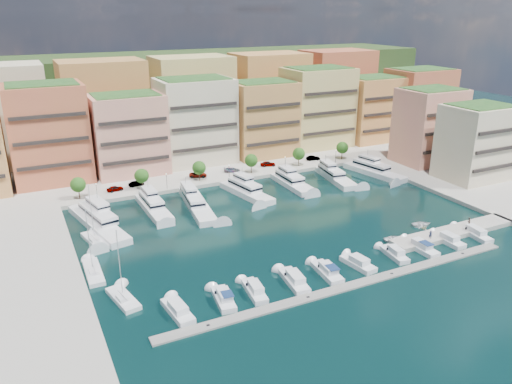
# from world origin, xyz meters

# --- Properties ---
(ground) EXTENTS (400.00, 400.00, 0.00)m
(ground) POSITION_xyz_m (0.00, 0.00, 0.00)
(ground) COLOR black
(ground) RESTS_ON ground
(north_quay) EXTENTS (220.00, 64.00, 2.00)m
(north_quay) POSITION_xyz_m (0.00, 62.00, 0.00)
(north_quay) COLOR #9E998E
(north_quay) RESTS_ON ground
(east_quay) EXTENTS (34.00, 76.00, 2.00)m
(east_quay) POSITION_xyz_m (62.00, -8.00, 0.00)
(east_quay) COLOR #9E998E
(east_quay) RESTS_ON ground
(hillside) EXTENTS (240.00, 40.00, 58.00)m
(hillside) POSITION_xyz_m (0.00, 110.00, 0.00)
(hillside) COLOR #213A17
(hillside) RESTS_ON ground
(south_pontoon) EXTENTS (72.00, 2.20, 0.35)m
(south_pontoon) POSITION_xyz_m (-3.00, -30.00, 0.00)
(south_pontoon) COLOR gray
(south_pontoon) RESTS_ON ground
(finger_pier) EXTENTS (32.00, 5.00, 2.00)m
(finger_pier) POSITION_xyz_m (30.00, -22.00, 0.00)
(finger_pier) COLOR #9E998E
(finger_pier) RESTS_ON ground
(apartment_1) EXTENTS (20.00, 16.50, 26.80)m
(apartment_1) POSITION_xyz_m (-44.00, 51.99, 14.31)
(apartment_1) COLOR #BD563F
(apartment_1) RESTS_ON north_quay
(apartment_2) EXTENTS (20.00, 15.50, 22.80)m
(apartment_2) POSITION_xyz_m (-23.00, 49.99, 12.31)
(apartment_2) COLOR tan
(apartment_2) RESTS_ON north_quay
(apartment_3) EXTENTS (22.00, 16.50, 25.80)m
(apartment_3) POSITION_xyz_m (-2.00, 51.99, 13.81)
(apartment_3) COLOR beige
(apartment_3) RESTS_ON north_quay
(apartment_4) EXTENTS (20.00, 15.50, 23.80)m
(apartment_4) POSITION_xyz_m (20.00, 49.99, 12.81)
(apartment_4) COLOR #BB7E46
(apartment_4) RESTS_ON north_quay
(apartment_5) EXTENTS (22.00, 16.50, 26.80)m
(apartment_5) POSITION_xyz_m (42.00, 51.99, 14.31)
(apartment_5) COLOR #CFBB6D
(apartment_5) RESTS_ON north_quay
(apartment_6) EXTENTS (20.00, 15.50, 22.80)m
(apartment_6) POSITION_xyz_m (64.00, 49.99, 12.31)
(apartment_6) COLOR #CE864B
(apartment_6) RESTS_ON north_quay
(apartment_7) EXTENTS (22.00, 16.50, 24.80)m
(apartment_7) POSITION_xyz_m (84.00, 47.99, 13.31)
(apartment_7) COLOR #BD563F
(apartment_7) RESTS_ON north_quay
(apartment_east_a) EXTENTS (18.00, 14.50, 22.80)m
(apartment_east_a) POSITION_xyz_m (62.00, 19.99, 12.31)
(apartment_east_a) COLOR tan
(apartment_east_a) RESTS_ON east_quay
(apartment_east_b) EXTENTS (18.00, 14.50, 20.80)m
(apartment_east_b) POSITION_xyz_m (62.00, 1.99, 11.31)
(apartment_east_b) COLOR beige
(apartment_east_b) RESTS_ON east_quay
(backblock_0) EXTENTS (26.00, 18.00, 30.00)m
(backblock_0) POSITION_xyz_m (-55.00, 74.00, 16.00)
(backblock_0) COLOR beige
(backblock_0) RESTS_ON north_quay
(backblock_1) EXTENTS (26.00, 18.00, 30.00)m
(backblock_1) POSITION_xyz_m (-25.00, 74.00, 16.00)
(backblock_1) COLOR #BB7E46
(backblock_1) RESTS_ON north_quay
(backblock_2) EXTENTS (26.00, 18.00, 30.00)m
(backblock_2) POSITION_xyz_m (5.00, 74.00, 16.00)
(backblock_2) COLOR #CFBB6D
(backblock_2) RESTS_ON north_quay
(backblock_3) EXTENTS (26.00, 18.00, 30.00)m
(backblock_3) POSITION_xyz_m (35.00, 74.00, 16.00)
(backblock_3) COLOR #CE864B
(backblock_3) RESTS_ON north_quay
(backblock_4) EXTENTS (26.00, 18.00, 30.00)m
(backblock_4) POSITION_xyz_m (65.00, 74.00, 16.00)
(backblock_4) COLOR #BD563F
(backblock_4) RESTS_ON north_quay
(tree_0) EXTENTS (3.80, 3.80, 5.65)m
(tree_0) POSITION_xyz_m (-40.00, 33.50, 4.74)
(tree_0) COLOR #473323
(tree_0) RESTS_ON north_quay
(tree_1) EXTENTS (3.80, 3.80, 5.65)m
(tree_1) POSITION_xyz_m (-24.00, 33.50, 4.74)
(tree_1) COLOR #473323
(tree_1) RESTS_ON north_quay
(tree_2) EXTENTS (3.80, 3.80, 5.65)m
(tree_2) POSITION_xyz_m (-8.00, 33.50, 4.74)
(tree_2) COLOR #473323
(tree_2) RESTS_ON north_quay
(tree_3) EXTENTS (3.80, 3.80, 5.65)m
(tree_3) POSITION_xyz_m (8.00, 33.50, 4.74)
(tree_3) COLOR #473323
(tree_3) RESTS_ON north_quay
(tree_4) EXTENTS (3.80, 3.80, 5.65)m
(tree_4) POSITION_xyz_m (24.00, 33.50, 4.74)
(tree_4) COLOR #473323
(tree_4) RESTS_ON north_quay
(tree_5) EXTENTS (3.80, 3.80, 5.65)m
(tree_5) POSITION_xyz_m (40.00, 33.50, 4.74)
(tree_5) COLOR #473323
(tree_5) RESTS_ON north_quay
(lamppost_0) EXTENTS (0.30, 0.30, 4.20)m
(lamppost_0) POSITION_xyz_m (-36.00, 31.20, 3.83)
(lamppost_0) COLOR black
(lamppost_0) RESTS_ON north_quay
(lamppost_1) EXTENTS (0.30, 0.30, 4.20)m
(lamppost_1) POSITION_xyz_m (-18.00, 31.20, 3.83)
(lamppost_1) COLOR black
(lamppost_1) RESTS_ON north_quay
(lamppost_2) EXTENTS (0.30, 0.30, 4.20)m
(lamppost_2) POSITION_xyz_m (0.00, 31.20, 3.83)
(lamppost_2) COLOR black
(lamppost_2) RESTS_ON north_quay
(lamppost_3) EXTENTS (0.30, 0.30, 4.20)m
(lamppost_3) POSITION_xyz_m (18.00, 31.20, 3.83)
(lamppost_3) COLOR black
(lamppost_3) RESTS_ON north_quay
(lamppost_4) EXTENTS (0.30, 0.30, 4.20)m
(lamppost_4) POSITION_xyz_m (36.00, 31.20, 3.83)
(lamppost_4) COLOR black
(lamppost_4) RESTS_ON north_quay
(yacht_0) EXTENTS (9.87, 26.44, 7.30)m
(yacht_0) POSITION_xyz_m (-38.52, 17.08, 1.21)
(yacht_0) COLOR white
(yacht_0) RESTS_ON ground
(yacht_1) EXTENTS (4.69, 19.16, 7.30)m
(yacht_1) POSITION_xyz_m (-24.84, 20.21, 1.09)
(yacht_1) COLOR white
(yacht_1) RESTS_ON ground
(yacht_2) EXTENTS (7.31, 24.56, 7.30)m
(yacht_2) POSITION_xyz_m (-14.78, 17.91, 1.21)
(yacht_2) COLOR white
(yacht_2) RESTS_ON ground
(yacht_3) EXTENTS (7.88, 19.53, 7.30)m
(yacht_3) POSITION_xyz_m (-0.11, 20.28, 1.21)
(yacht_3) COLOR white
(yacht_3) RESTS_ON ground
(yacht_4) EXTENTS (5.10, 17.80, 7.30)m
(yacht_4) POSITION_xyz_m (14.28, 20.83, 1.09)
(yacht_4) COLOR white
(yacht_4) RESTS_ON ground
(yacht_5) EXTENTS (7.42, 19.62, 7.30)m
(yacht_5) POSITION_xyz_m (27.96, 20.23, 1.21)
(yacht_5) COLOR white
(yacht_5) RESTS_ON ground
(yacht_6) EXTENTS (8.53, 21.25, 7.30)m
(yacht_6) POSITION_xyz_m (41.12, 19.49, 1.21)
(yacht_6) COLOR white
(yacht_6) RESTS_ON ground
(cruiser_0) EXTENTS (3.48, 8.44, 2.55)m
(cruiser_0) POSITION_xyz_m (-33.06, -24.59, 0.55)
(cruiser_0) COLOR white
(cruiser_0) RESTS_ON ground
(cruiser_1) EXTENTS (3.55, 7.91, 2.66)m
(cruiser_1) POSITION_xyz_m (-25.14, -24.60, 0.57)
(cruiser_1) COLOR white
(cruiser_1) RESTS_ON ground
(cruiser_2) EXTENTS (3.31, 8.12, 2.55)m
(cruiser_2) POSITION_xyz_m (-19.39, -24.59, 0.55)
(cruiser_2) COLOR white
(cruiser_2) RESTS_ON ground
(cruiser_3) EXTENTS (3.78, 9.07, 2.55)m
(cruiser_3) POSITION_xyz_m (-11.56, -24.60, 0.55)
(cruiser_3) COLOR white
(cruiser_3) RESTS_ON ground
(cruiser_4) EXTENTS (3.46, 8.57, 2.66)m
(cruiser_4) POSITION_xyz_m (-4.55, -24.61, 0.57)
(cruiser_4) COLOR white
(cruiser_4) RESTS_ON ground
(cruiser_5) EXTENTS (3.71, 7.80, 2.55)m
(cruiser_5) POSITION_xyz_m (2.53, -24.58, 0.55)
(cruiser_5) COLOR white
(cruiser_5) RESTS_ON ground
(cruiser_6) EXTENTS (3.24, 7.56, 2.55)m
(cruiser_6) POSITION_xyz_m (11.33, -24.58, 0.55)
(cruiser_6) COLOR white
(cruiser_6) RESTS_ON ground
(cruiser_7) EXTENTS (2.74, 8.55, 2.66)m
(cruiser_7) POSITION_xyz_m (18.04, -24.61, 0.57)
(cruiser_7) COLOR white
(cruiser_7) RESTS_ON ground
(cruiser_8) EXTENTS (2.72, 7.72, 2.55)m
(cruiser_8) POSITION_xyz_m (25.67, -24.58, 0.55)
(cruiser_8) COLOR white
(cruiser_8) RESTS_ON ground
(cruiser_9) EXTENTS (3.48, 9.34, 2.55)m
(cruiser_9) POSITION_xyz_m (33.26, -24.60, 0.55)
(cruiser_9) COLOR white
(cruiser_9) RESTS_ON ground
(sailboat_2) EXTENTS (4.54, 9.91, 13.20)m
(sailboat_2) POSITION_xyz_m (-40.57, 8.18, 0.31)
(sailboat_2) COLOR white
(sailboat_2) RESTS_ON ground
(sailboat_0) EXTENTS (4.42, 9.12, 13.20)m
(sailboat_0) POSITION_xyz_m (-40.09, -16.91, 0.31)
(sailboat_0) COLOR white
(sailboat_0) RESTS_ON ground
(sailboat_1) EXTENTS (2.99, 10.38, 13.20)m
(sailboat_1) POSITION_xyz_m (-43.05, -5.44, 0.31)
(sailboat_1) COLOR white
(sailboat_1) RESTS_ON ground
(tender_1) EXTENTS (1.85, 1.65, 0.89)m
(tender_1) POSITION_xyz_m (26.07, -17.23, 0.45)
(tender_1) COLOR beige
(tender_1) RESTS_ON ground
(tender_0) EXTENTS (4.15, 3.01, 0.84)m
(tender_0) POSITION_xyz_m (16.02, -18.66, 0.42)
(tender_0) COLOR white
(tender_0) RESTS_ON ground
(tender_3) EXTENTS (1.73, 1.57, 0.79)m
(tender_3) POSITION_xyz_m (39.85, -19.00, 0.40)
(tender_3) COLOR beige
(tender_3) RESTS_ON ground
(tender_2) EXTENTS (5.03, 4.12, 0.91)m
(tender_2) POSITION_xyz_m (26.84, -15.72, 0.46)
(tender_2) COLOR white
(tender_2) RESTS_ON ground
(car_0) EXTENTS (4.45, 2.30, 1.45)m
(car_0) POSITION_xyz_m (-30.82, 35.30, 1.72)
(car_0) COLOR gray
(car_0) RESTS_ON north_quay
(car_1) EXTENTS (4.17, 1.89, 1.33)m
(car_1) POSITION_xyz_m (-24.92, 36.73, 1.66)
(car_1) COLOR gray
(car_1) RESTS_ON north_quay
(car_2) EXTENTS (5.54, 3.97, 1.40)m
(car_2) POSITION_xyz_m (-7.28, 36.66, 1.70)
(car_2) COLOR gray
(car_2) RESTS_ON north_quay
(car_3) EXTENTS (5.05, 3.50, 1.36)m
(car_3) POSITION_xyz_m (3.25, 36.66, 1.68)
(car_3) COLOR gray
(car_3) RESTS_ON north_quay
(car_4) EXTENTS (4.88, 2.95, 1.55)m
(car_4) POSITION_xyz_m (15.40, 37.19, 1.78)
(car_4) COLOR gray
(car_4) RESTS_ON north_quay
(car_5) EXTENTS (4.61, 2.43, 1.44)m
(car_5) POSITION_xyz_m (31.14, 36.47, 1.72)
(car_5) COLOR gray
(car_5) RESTS_ON north_quay
(person_0) EXTENTS (0.72, 0.78, 1.80)m
(person_0) POSITION_xyz_m (22.17, -22.95, 1.90)
(person_0) COLOR #232946
(person_0) RESTS_ON finger_pier
(person_1) EXTENTS (1.01, 0.85, 1.85)m
(person_1) POSITION_xyz_m (34.69, -21.64, 1.93)
(person_1) COLOR brown
(person_1) RESTS_ON finger_pier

